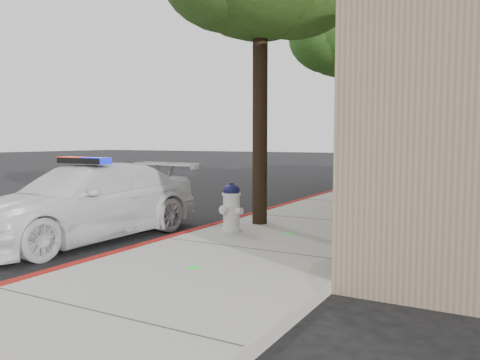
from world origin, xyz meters
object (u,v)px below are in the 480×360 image
object	(u,v)px
police_car	(85,201)
street_tree_mid	(348,35)
fire_hydrant	(231,207)
street_tree_far	(395,66)

from	to	relation	value
police_car	street_tree_mid	distance (m)	8.86
fire_hydrant	street_tree_far	bearing A→B (deg)	100.68
street_tree_far	street_tree_mid	bearing A→B (deg)	-95.06
street_tree_mid	street_tree_far	distance (m)	4.48
police_car	fire_hydrant	distance (m)	2.57
fire_hydrant	street_tree_far	size ratio (longest dim) A/B	0.15
fire_hydrant	street_tree_mid	world-z (taller)	street_tree_mid
police_car	street_tree_far	world-z (taller)	street_tree_far
fire_hydrant	police_car	bearing A→B (deg)	-138.08
police_car	fire_hydrant	xyz separation A→B (m)	(2.26, 1.23, -0.09)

